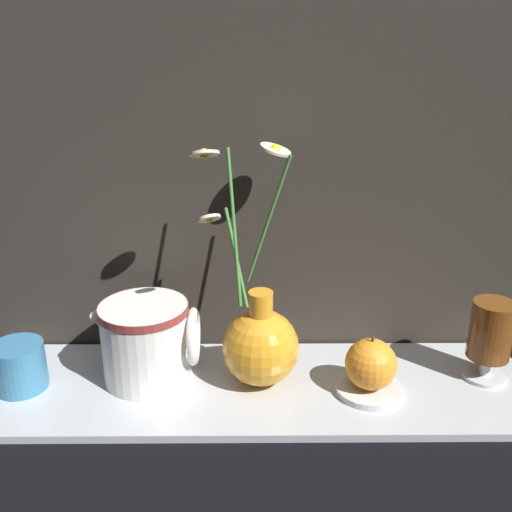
% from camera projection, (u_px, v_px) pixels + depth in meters
% --- Properties ---
extents(ground_plane, '(6.00, 6.00, 0.00)m').
position_uv_depth(ground_plane, '(254.00, 390.00, 0.88)').
color(ground_plane, black).
extents(shelf, '(0.86, 0.25, 0.01)m').
position_uv_depth(shelf, '(254.00, 387.00, 0.88)').
color(shelf, '#B2B7BC').
rests_on(shelf, ground_plane).
extents(backdrop_wall, '(1.36, 0.02, 1.10)m').
position_uv_depth(backdrop_wall, '(253.00, 8.00, 0.81)').
color(backdrop_wall, '#2D2823').
rests_on(backdrop_wall, ground_plane).
extents(vase_with_flowers, '(0.16, 0.15, 0.37)m').
position_uv_depth(vase_with_flowers, '(261.00, 342.00, 0.86)').
color(vase_with_flowers, orange).
rests_on(vase_with_flowers, shelf).
extents(yellow_mug, '(0.09, 0.08, 0.07)m').
position_uv_depth(yellow_mug, '(19.00, 366.00, 0.86)').
color(yellow_mug, teal).
rests_on(yellow_mug, shelf).
extents(ceramic_pitcher, '(0.16, 0.14, 0.14)m').
position_uv_depth(ceramic_pitcher, '(148.00, 339.00, 0.87)').
color(ceramic_pitcher, white).
rests_on(ceramic_pitcher, shelf).
extents(tea_glass, '(0.07, 0.07, 0.13)m').
position_uv_depth(tea_glass, '(492.00, 334.00, 0.87)').
color(tea_glass, silver).
rests_on(tea_glass, shelf).
extents(saucer_plate, '(0.10, 0.10, 0.01)m').
position_uv_depth(saucer_plate, '(370.00, 389.00, 0.86)').
color(saucer_plate, silver).
rests_on(saucer_plate, shelf).
extents(orange_fruit, '(0.08, 0.08, 0.08)m').
position_uv_depth(orange_fruit, '(372.00, 364.00, 0.84)').
color(orange_fruit, orange).
rests_on(orange_fruit, saucer_plate).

